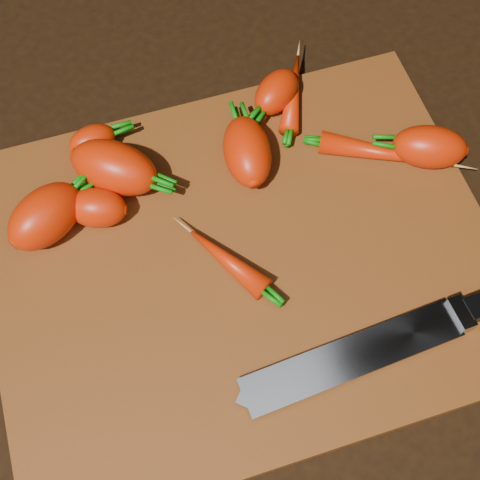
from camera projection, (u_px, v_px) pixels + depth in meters
name	position (u px, v px, depth m)	size (l,w,h in m)	color
ground	(243.00, 264.00, 0.68)	(2.00, 2.00, 0.01)	black
cutting_board	(243.00, 259.00, 0.67)	(0.50, 0.40, 0.01)	brown
carrot_0	(45.00, 216.00, 0.65)	(0.08, 0.05, 0.05)	red
carrot_1	(97.00, 208.00, 0.66)	(0.06, 0.04, 0.04)	red
carrot_2	(114.00, 168.00, 0.68)	(0.09, 0.05, 0.05)	red
carrot_3	(247.00, 151.00, 0.69)	(0.08, 0.05, 0.05)	red
carrot_4	(276.00, 92.00, 0.73)	(0.06, 0.04, 0.04)	red
carrot_5	(92.00, 140.00, 0.71)	(0.05, 0.03, 0.03)	red
carrot_6	(430.00, 147.00, 0.69)	(0.08, 0.05, 0.05)	red
carrot_7	(293.00, 93.00, 0.74)	(0.11, 0.02, 0.02)	red
carrot_8	(386.00, 153.00, 0.70)	(0.14, 0.02, 0.02)	red
carrot_9	(227.00, 260.00, 0.65)	(0.09, 0.02, 0.02)	red
knife	(373.00, 349.00, 0.61)	(0.35, 0.05, 0.02)	gray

